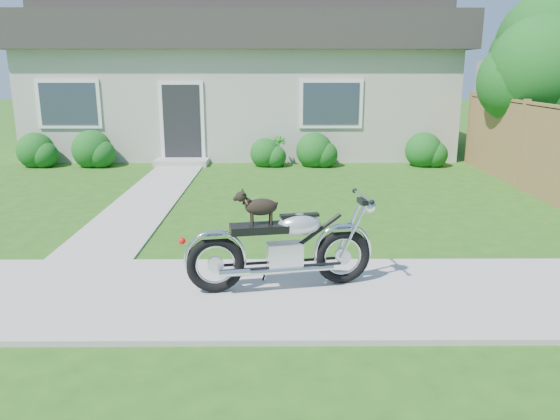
% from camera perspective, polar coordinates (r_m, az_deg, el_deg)
% --- Properties ---
extents(ground, '(80.00, 80.00, 0.00)m').
position_cam_1_polar(ground, '(6.44, -9.78, -8.76)').
color(ground, '#235114').
rests_on(ground, ground).
extents(sidewalk, '(24.00, 2.20, 0.04)m').
position_cam_1_polar(sidewalk, '(6.43, -9.79, -8.59)').
color(sidewalk, '#9E9B93').
rests_on(sidewalk, ground).
extents(walkway, '(1.20, 8.00, 0.03)m').
position_cam_1_polar(walkway, '(11.40, -13.25, 1.49)').
color(walkway, '#9E9B93').
rests_on(walkway, ground).
extents(house, '(12.60, 7.03, 4.50)m').
position_cam_1_polar(house, '(17.86, -3.83, 13.41)').
color(house, beige).
rests_on(house, ground).
extents(fence, '(0.12, 6.62, 1.90)m').
position_cam_1_polar(fence, '(12.81, 24.01, 6.25)').
color(fence, olive).
rests_on(fence, ground).
extents(tree_near, '(2.50, 2.43, 3.72)m').
position_cam_1_polar(tree_near, '(14.17, 26.23, 12.59)').
color(tree_near, '#3D2B1C').
rests_on(tree_near, ground).
extents(tree_far, '(3.06, 3.06, 4.68)m').
position_cam_1_polar(tree_far, '(18.05, 26.80, 14.64)').
color(tree_far, '#3D2B1C').
rests_on(tree_far, ground).
extents(shrub_row, '(11.21, 1.04, 1.04)m').
position_cam_1_polar(shrub_row, '(14.57, -6.74, 6.17)').
color(shrub_row, '#155117').
rests_on(shrub_row, ground).
extents(potted_plant_left, '(0.90, 0.86, 0.78)m').
position_cam_1_polar(potted_plant_left, '(15.33, -19.01, 5.81)').
color(potted_plant_left, '#1D5817').
rests_on(potted_plant_left, ground).
extents(potted_plant_right, '(0.46, 0.46, 0.78)m').
position_cam_1_polar(potted_plant_right, '(14.54, -0.26, 6.17)').
color(potted_plant_right, '#20661C').
rests_on(potted_plant_right, ground).
extents(motorcycle_with_dog, '(2.21, 0.72, 1.17)m').
position_cam_1_polar(motorcycle_with_dog, '(6.28, 0.41, -3.74)').
color(motorcycle_with_dog, black).
rests_on(motorcycle_with_dog, sidewalk).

